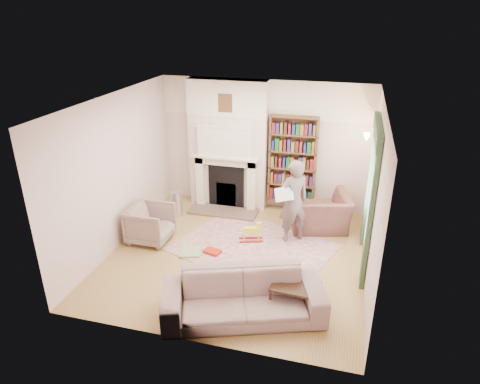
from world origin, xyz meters
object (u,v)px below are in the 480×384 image
(bookcase, at_px, (293,160))
(armchair_reading, at_px, (319,212))
(armchair_left, at_px, (150,224))
(man_reading, at_px, (293,201))
(rocking_horse, at_px, (251,232))
(paraffin_heater, at_px, (176,204))
(coffee_table, at_px, (295,298))
(sofa, at_px, (243,297))

(bookcase, bearing_deg, armchair_reading, -45.60)
(armchair_left, height_order, man_reading, man_reading)
(armchair_left, distance_m, man_reading, 2.75)
(bookcase, height_order, armchair_left, bookcase)
(man_reading, bearing_deg, rocking_horse, -14.79)
(paraffin_heater, bearing_deg, man_reading, -8.80)
(armchair_left, distance_m, rocking_horse, 1.93)
(coffee_table, bearing_deg, man_reading, 104.32)
(bookcase, xyz_separation_m, man_reading, (0.23, -1.29, -0.36))
(armchair_left, xyz_separation_m, man_reading, (2.61, 0.72, 0.46))
(coffee_table, bearing_deg, bookcase, 104.38)
(bookcase, xyz_separation_m, armchair_reading, (0.68, -0.69, -0.80))
(armchair_reading, distance_m, man_reading, 0.87)
(armchair_reading, height_order, coffee_table, armchair_reading)
(bookcase, xyz_separation_m, armchair_left, (-2.38, -2.02, -0.82))
(armchair_reading, distance_m, rocking_horse, 1.49)
(armchair_reading, bearing_deg, coffee_table, 72.38)
(man_reading, bearing_deg, armchair_reading, -161.66)
(armchair_left, bearing_deg, coffee_table, -114.37)
(man_reading, height_order, rocking_horse, man_reading)
(bookcase, relative_size, man_reading, 1.13)
(armchair_reading, distance_m, paraffin_heater, 3.01)
(armchair_reading, height_order, armchair_left, armchair_reading)
(sofa, relative_size, coffee_table, 3.30)
(sofa, distance_m, paraffin_heater, 3.55)
(bookcase, distance_m, man_reading, 1.36)
(coffee_table, relative_size, rocking_horse, 1.54)
(sofa, bearing_deg, coffee_table, 3.64)
(sofa, height_order, paraffin_heater, sofa)
(armchair_reading, bearing_deg, sofa, 59.35)
(bookcase, relative_size, rocking_horse, 4.07)
(man_reading, distance_m, rocking_horse, 1.00)
(man_reading, xyz_separation_m, paraffin_heater, (-2.55, 0.40, -0.54))
(armchair_reading, bearing_deg, bookcase, -61.37)
(armchair_reading, relative_size, armchair_left, 1.47)
(man_reading, bearing_deg, paraffin_heater, -43.59)
(armchair_left, height_order, paraffin_heater, armchair_left)
(sofa, distance_m, man_reading, 2.46)
(sofa, bearing_deg, man_reading, 62.03)
(coffee_table, bearing_deg, paraffin_heater, 144.04)
(armchair_reading, distance_m, coffee_table, 2.69)
(armchair_left, bearing_deg, man_reading, -74.32)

